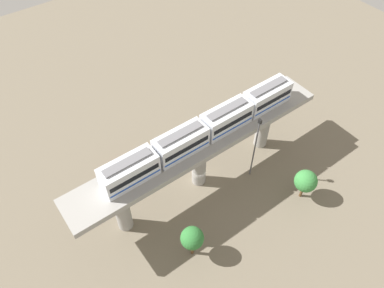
# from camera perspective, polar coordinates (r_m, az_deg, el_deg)

# --- Properties ---
(ground_plane) EXTENTS (120.00, 120.00, 0.00)m
(ground_plane) POSITION_cam_1_polar(r_m,az_deg,el_deg) (52.30, 1.02, -5.60)
(ground_plane) COLOR #706654
(viaduct) EXTENTS (5.20, 35.80, 8.34)m
(viaduct) POSITION_cam_1_polar(r_m,az_deg,el_deg) (47.18, 1.13, -1.06)
(viaduct) COLOR #999691
(viaduct) RESTS_ON ground
(train) EXTENTS (2.64, 27.45, 3.24)m
(train) POSITION_cam_1_polar(r_m,az_deg,el_deg) (44.91, 1.89, 2.13)
(train) COLOR silver
(train) RESTS_ON viaduct
(parked_car_red) EXTENTS (2.27, 4.38, 1.76)m
(parked_car_red) POSITION_cam_1_polar(r_m,az_deg,el_deg) (53.65, -10.65, -3.53)
(parked_car_red) COLOR red
(parked_car_red) RESTS_ON ground
(parked_car_orange) EXTENTS (2.70, 4.50, 1.76)m
(parked_car_orange) POSITION_cam_1_polar(r_m,az_deg,el_deg) (54.54, -2.86, -1.24)
(parked_car_orange) COLOR orange
(parked_car_orange) RESTS_ON ground
(tree_near_viaduct) EXTENTS (2.98, 2.98, 4.90)m
(tree_near_viaduct) POSITION_cam_1_polar(r_m,az_deg,el_deg) (50.26, 17.04, -5.47)
(tree_near_viaduct) COLOR brown
(tree_near_viaduct) RESTS_ON ground
(tree_mid_lot) EXTENTS (2.74, 2.74, 5.17)m
(tree_mid_lot) POSITION_cam_1_polar(r_m,az_deg,el_deg) (43.54, 0.02, -14.25)
(tree_mid_lot) COLOR brown
(tree_mid_lot) RESTS_ON ground
(signal_post) EXTENTS (0.44, 0.28, 10.94)m
(signal_post) POSITION_cam_1_polar(r_m,az_deg,el_deg) (48.94, 9.65, -0.38)
(signal_post) COLOR #4C4C51
(signal_post) RESTS_ON ground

